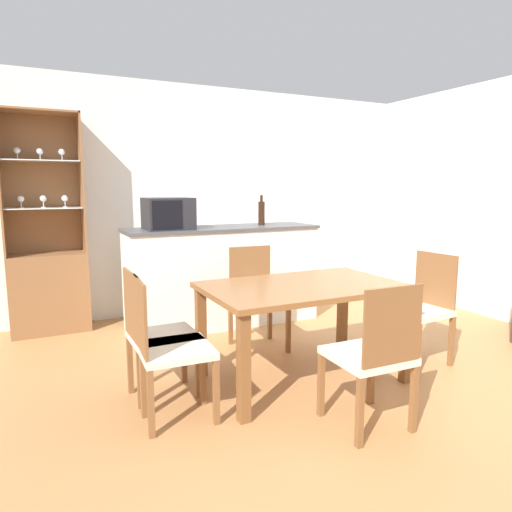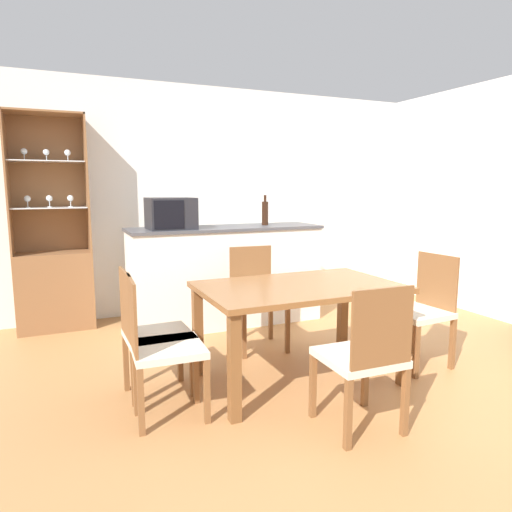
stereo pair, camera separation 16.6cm
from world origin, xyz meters
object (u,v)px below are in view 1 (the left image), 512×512
Objects in this scene: display_cabinet at (48,272)px; microwave at (168,214)px; dining_chair_head_near at (373,355)px; dining_table at (303,297)px; dining_chair_side_left_near at (168,348)px; dining_chair_side_left_far at (157,335)px; wine_bottle at (261,213)px; dining_chair_side_right_near at (421,308)px; dining_chair_head_far at (256,298)px.

microwave is (1.07, -0.54, 0.58)m from display_cabinet.
display_cabinet is 3.30m from dining_chair_head_near.
dining_chair_side_left_near is at bearing -172.85° from dining_table.
dining_chair_head_near is 1.00× the size of dining_chair_side_left_far.
display_cabinet is 1.33m from microwave.
wine_bottle reaches higher than dining_table.
dining_chair_head_near is 1.00× the size of dining_chair_side_right_near.
wine_bottle is (0.46, 1.59, 0.53)m from dining_table.
display_cabinet is 2.38× the size of dining_chair_side_right_near.
dining_chair_side_left_far is 2.21m from wine_bottle.
dining_chair_side_right_near reaches higher than dining_table.
dining_chair_head_near is (-0.00, -0.78, -0.18)m from dining_table.
dining_chair_side_left_near is 1.23m from dining_chair_head_near.
dining_chair_head_near is (-0.00, -1.56, 0.00)m from dining_chair_head_far.
dining_chair_side_left_far is at bearing 140.56° from dining_chair_head_near.
dining_chair_side_right_near is (2.68, -2.22, -0.14)m from display_cabinet.
dining_chair_side_right_near is at bearing 81.76° from dining_chair_side_left_far.
microwave is at bearing 110.13° from dining_table.
dining_chair_head_far is 1.00× the size of dining_chair_side_left_far.
dining_chair_side_left_far reaches higher than dining_table.
dining_table is 1.60× the size of dining_chair_head_far.
dining_table is 1.60× the size of dining_chair_head_near.
display_cabinet is 2.23m from wine_bottle.
dining_chair_head_far is at bearing 44.97° from dining_chair_side_right_near.
display_cabinet reaches higher than dining_chair_head_far.
dining_chair_head_far is at bearing -119.54° from wine_bottle.
wine_bottle reaches higher than dining_chair_head_near.
dining_chair_head_near is 1.39m from dining_chair_side_left_far.
microwave is at bearing -26.96° from display_cabinet.
wine_bottle is at bearing 14.85° from dining_chair_side_right_near.
dining_chair_head_far is at bearing -38.64° from display_cabinet.
dining_chair_side_left_far is 2.02× the size of microwave.
microwave is at bearing 105.29° from dining_chair_head_near.
dining_chair_side_left_near is 2.09m from dining_chair_side_right_near.
dining_table is 0.80m from dining_chair_head_near.
display_cabinet reaches higher than wine_bottle.
microwave is 1.03m from wine_bottle.
dining_chair_side_right_near is (2.09, 0.00, 0.00)m from dining_chair_side_left_near.
wine_bottle is at bearing -13.45° from display_cabinet.
display_cabinet is at bearing 121.30° from dining_chair_head_near.
dining_chair_side_left_near is 0.26m from dining_chair_side_left_far.
dining_chair_side_left_near is 1.00× the size of dining_chair_side_right_near.
display_cabinet reaches higher than dining_chair_head_near.
dining_chair_side_left_near is (0.59, -2.22, -0.14)m from display_cabinet.
dining_chair_side_left_near reaches higher than dining_table.
wine_bottle is at bearing 73.78° from dining_table.
dining_chair_head_near is 2.02× the size of microwave.
dining_chair_side_right_near is 1.95m from wine_bottle.
wine_bottle is at bearing 132.85° from dining_chair_side_left_far.
dining_chair_side_left_far is (-0.00, 0.26, 0.00)m from dining_chair_side_left_near.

